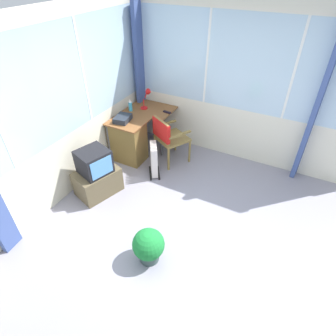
# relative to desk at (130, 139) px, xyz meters

# --- Properties ---
(ground) EXTENTS (5.20, 4.94, 0.06)m
(ground) POSITION_rel_desk_xyz_m (-1.18, -1.64, -0.43)
(ground) COLOR gray
(north_window_panel) EXTENTS (4.20, 0.07, 2.54)m
(north_window_panel) POSITION_rel_desk_xyz_m (-1.18, 0.36, 0.87)
(north_window_panel) COLOR silver
(north_window_panel) RESTS_ON ground
(east_window_panel) EXTENTS (0.07, 3.94, 2.54)m
(east_window_panel) POSITION_rel_desk_xyz_m (0.95, -1.64, 0.87)
(east_window_panel) COLOR silver
(east_window_panel) RESTS_ON ground
(curtain_corner) EXTENTS (0.25, 0.08, 2.44)m
(curtain_corner) POSITION_rel_desk_xyz_m (0.82, 0.23, 0.82)
(curtain_corner) COLOR #3F5390
(curtain_corner) RESTS_ON ground
(curtain_east_far) EXTENTS (0.26, 0.10, 2.44)m
(curtain_east_far) POSITION_rel_desk_xyz_m (0.87, -2.72, 0.82)
(curtain_east_far) COLOR #3F5390
(curtain_east_far) RESTS_ON ground
(desk) EXTENTS (1.18, 0.81, 0.74)m
(desk) POSITION_rel_desk_xyz_m (0.00, 0.00, 0.00)
(desk) COLOR brown
(desk) RESTS_ON ground
(desk_lamp) EXTENTS (0.24, 0.20, 0.35)m
(desk_lamp) POSITION_rel_desk_xyz_m (0.62, -0.04, 0.57)
(desk_lamp) COLOR red
(desk_lamp) RESTS_ON desk
(tv_remote) EXTENTS (0.06, 0.15, 0.02)m
(tv_remote) POSITION_rel_desk_xyz_m (0.58, -0.44, 0.36)
(tv_remote) COLOR black
(tv_remote) RESTS_ON desk
(spray_bottle) EXTENTS (0.06, 0.06, 0.22)m
(spray_bottle) POSITION_rel_desk_xyz_m (0.36, 0.18, 0.45)
(spray_bottle) COLOR #3EB0D8
(spray_bottle) RESTS_ON desk
(paper_tray) EXTENTS (0.33, 0.27, 0.09)m
(paper_tray) POSITION_rel_desk_xyz_m (-0.03, 0.08, 0.39)
(paper_tray) COLOR #232932
(paper_tray) RESTS_ON desk
(wooden_armchair) EXTENTS (0.66, 0.65, 0.86)m
(wooden_armchair) POSITION_rel_desk_xyz_m (0.19, -0.63, 0.16)
(wooden_armchair) COLOR olive
(wooden_armchair) RESTS_ON ground
(tv_on_stand) EXTENTS (0.74, 0.62, 0.77)m
(tv_on_stand) POSITION_rel_desk_xyz_m (-1.01, -0.07, -0.06)
(tv_on_stand) COLOR brown
(tv_on_stand) RESTS_ON ground
(space_heater) EXTENTS (0.40, 0.34, 0.57)m
(space_heater) POSITION_rel_desk_xyz_m (-0.20, -0.60, -0.11)
(space_heater) COLOR silver
(space_heater) RESTS_ON ground
(potted_plant) EXTENTS (0.39, 0.39, 0.47)m
(potted_plant) POSITION_rel_desk_xyz_m (-1.70, -1.38, -0.15)
(potted_plant) COLOR #394C49
(potted_plant) RESTS_ON ground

